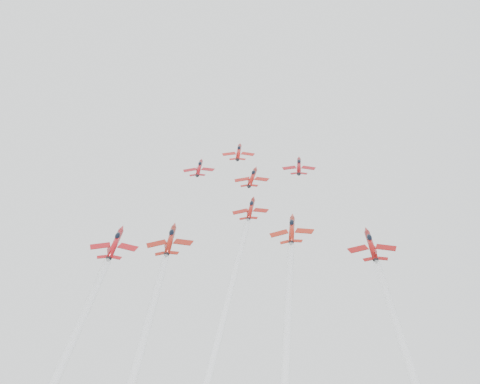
# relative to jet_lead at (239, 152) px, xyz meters

# --- Properties ---
(jet_lead) EXTENTS (9.07, 11.21, 8.41)m
(jet_lead) POSITION_rel_jet_lead_xyz_m (0.00, 0.00, 0.00)
(jet_lead) COLOR #B31411
(jet_row2_left) EXTENTS (8.40, 10.38, 7.78)m
(jet_row2_left) POSITION_rel_jet_lead_xyz_m (-9.47, -7.89, -5.77)
(jet_row2_left) COLOR maroon
(jet_row2_center) EXTENTS (8.90, 11.00, 8.26)m
(jet_row2_center) POSITION_rel_jet_lead_xyz_m (5.07, -13.09, -9.56)
(jet_row2_center) COLOR #A4140F
(jet_row2_right) EXTENTS (8.60, 10.63, 7.98)m
(jet_row2_right) POSITION_rel_jet_lead_xyz_m (16.67, -8.13, -5.94)
(jet_row2_right) COLOR maroon
(jet_center) EXTENTS (8.38, 74.35, 54.71)m
(jet_center) POSITION_rel_jet_lead_xyz_m (6.05, -59.20, -43.30)
(jet_center) COLOR maroon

